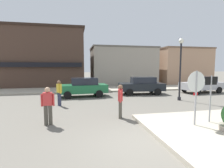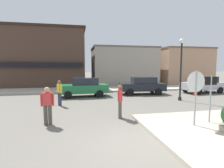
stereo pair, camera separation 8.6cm
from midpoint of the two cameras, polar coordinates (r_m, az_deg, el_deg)
ground_plane at (r=5.93m, az=10.29°, el=-18.83°), size 160.00×160.00×0.00m
kerb_far at (r=18.78m, az=-5.35°, el=-1.73°), size 80.00×4.00×0.15m
stop_sign at (r=7.55m, az=25.40°, el=-2.02°), size 0.82×0.09×2.30m
one_way_sign at (r=8.28m, az=29.23°, el=-2.87°), size 0.60×0.07×2.10m
lamp_post at (r=13.67m, az=21.33°, el=7.33°), size 0.36×0.36×4.54m
parked_car_nearest at (r=14.65m, az=-9.63°, el=-0.93°), size 4.10×2.07×1.56m
parked_car_second at (r=16.03m, az=9.51°, el=-0.38°), size 4.14×2.17×1.56m
parked_car_third at (r=18.74m, az=27.17°, el=-0.07°), size 4.16×2.19×1.56m
pedestrian_crossing_near at (r=7.85m, az=-20.52°, el=-6.37°), size 0.55×0.22×1.61m
pedestrian_crossing_far at (r=8.34m, az=2.45°, el=-5.33°), size 0.31×0.55×1.61m
pedestrian_kerb_side at (r=11.47m, az=-17.07°, el=-2.59°), size 0.35×0.53×1.61m
building_corner_shop at (r=24.95m, az=-22.31°, el=7.72°), size 11.14×8.49×7.14m
building_storefront_left_near at (r=24.72m, az=3.28°, el=5.81°), size 8.70×5.60×5.12m
building_storefront_left_mid at (r=28.97m, az=20.28°, el=5.48°), size 7.33×7.45×5.17m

